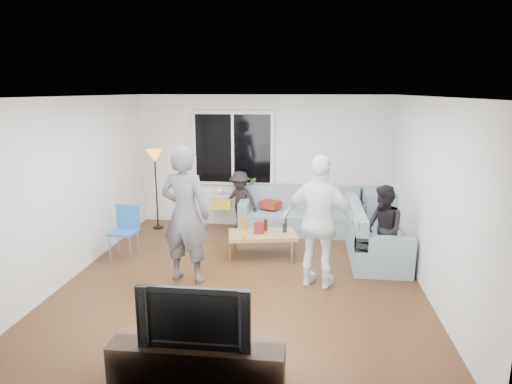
# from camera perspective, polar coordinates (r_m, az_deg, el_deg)

# --- Properties ---
(floor) EXTENTS (5.00, 5.50, 0.04)m
(floor) POSITION_cam_1_polar(r_m,az_deg,el_deg) (6.70, -1.46, -10.94)
(floor) COLOR #56351C
(floor) RESTS_ON ground
(ceiling) EXTENTS (5.00, 5.50, 0.04)m
(ceiling) POSITION_cam_1_polar(r_m,az_deg,el_deg) (6.13, -1.61, 12.28)
(ceiling) COLOR white
(ceiling) RESTS_ON ground
(wall_back) EXTENTS (5.00, 0.04, 2.60)m
(wall_back) POSITION_cam_1_polar(r_m,az_deg,el_deg) (8.98, 0.95, 4.01)
(wall_back) COLOR silver
(wall_back) RESTS_ON ground
(wall_front) EXTENTS (5.00, 0.04, 2.60)m
(wall_front) POSITION_cam_1_polar(r_m,az_deg,el_deg) (3.68, -7.68, -9.33)
(wall_front) COLOR silver
(wall_front) RESTS_ON ground
(wall_left) EXTENTS (0.04, 5.50, 2.60)m
(wall_left) POSITION_cam_1_polar(r_m,az_deg,el_deg) (7.08, -22.16, 0.65)
(wall_left) COLOR silver
(wall_left) RESTS_ON ground
(wall_right) EXTENTS (0.04, 5.50, 2.60)m
(wall_right) POSITION_cam_1_polar(r_m,az_deg,el_deg) (6.44, 21.28, -0.43)
(wall_right) COLOR silver
(wall_right) RESTS_ON ground
(window_frame) EXTENTS (1.62, 0.06, 1.47)m
(window_frame) POSITION_cam_1_polar(r_m,az_deg,el_deg) (8.95, -2.94, 5.58)
(window_frame) COLOR white
(window_frame) RESTS_ON wall_back
(window_glass) EXTENTS (1.50, 0.02, 1.35)m
(window_glass) POSITION_cam_1_polar(r_m,az_deg,el_deg) (8.91, -2.98, 5.54)
(window_glass) COLOR black
(window_glass) RESTS_ON window_frame
(window_mullion) EXTENTS (0.05, 0.03, 1.35)m
(window_mullion) POSITION_cam_1_polar(r_m,az_deg,el_deg) (8.90, -2.99, 5.54)
(window_mullion) COLOR white
(window_mullion) RESTS_ON window_frame
(radiator) EXTENTS (1.30, 0.12, 0.62)m
(radiator) POSITION_cam_1_polar(r_m,az_deg,el_deg) (9.15, -2.89, -2.18)
(radiator) COLOR silver
(radiator) RESTS_ON floor
(potted_plant) EXTENTS (0.23, 0.20, 0.37)m
(potted_plant) POSITION_cam_1_polar(r_m,az_deg,el_deg) (8.95, -0.58, 0.75)
(potted_plant) COLOR #305A24
(potted_plant) RESTS_ON radiator
(vase) EXTENTS (0.16, 0.16, 0.16)m
(vase) POSITION_cam_1_polar(r_m,az_deg,el_deg) (9.07, -4.58, 0.21)
(vase) COLOR silver
(vase) RESTS_ON radiator
(sofa_back_section) EXTENTS (2.30, 0.85, 0.85)m
(sofa_back_section) POSITION_cam_1_polar(r_m,az_deg,el_deg) (8.64, 5.63, -2.35)
(sofa_back_section) COLOR gray
(sofa_back_section) RESTS_ON floor
(sofa_right_section) EXTENTS (2.00, 0.85, 0.85)m
(sofa_right_section) POSITION_cam_1_polar(r_m,az_deg,el_deg) (7.63, 15.01, -4.81)
(sofa_right_section) COLOR gray
(sofa_right_section) RESTS_ON floor
(sofa_corner) EXTENTS (0.85, 0.85, 0.85)m
(sofa_corner) POSITION_cam_1_polar(r_m,az_deg,el_deg) (8.77, 16.31, -2.59)
(sofa_corner) COLOR gray
(sofa_corner) RESTS_ON floor
(cushion_yellow) EXTENTS (0.41, 0.35, 0.14)m
(cushion_yellow) POSITION_cam_1_polar(r_m,az_deg,el_deg) (8.75, -4.45, -1.55)
(cushion_yellow) COLOR gold
(cushion_yellow) RESTS_ON sofa_back_section
(cushion_red) EXTENTS (0.46, 0.44, 0.13)m
(cushion_red) POSITION_cam_1_polar(r_m,az_deg,el_deg) (8.70, 1.81, -1.61)
(cushion_red) COLOR maroon
(cushion_red) RESTS_ON sofa_back_section
(coffee_table) EXTENTS (1.19, 0.79, 0.40)m
(coffee_table) POSITION_cam_1_polar(r_m,az_deg,el_deg) (7.40, 0.82, -6.75)
(coffee_table) COLOR #A3804F
(coffee_table) RESTS_ON floor
(pitcher) EXTENTS (0.17, 0.17, 0.17)m
(pitcher) POSITION_cam_1_polar(r_m,az_deg,el_deg) (7.31, 0.41, -4.63)
(pitcher) COLOR maroon
(pitcher) RESTS_ON coffee_table
(side_chair) EXTENTS (0.43, 0.43, 0.86)m
(side_chair) POSITION_cam_1_polar(r_m,az_deg,el_deg) (7.55, -16.55, -5.03)
(side_chair) COLOR #2763A9
(side_chair) RESTS_ON floor
(floor_lamp) EXTENTS (0.32, 0.32, 1.56)m
(floor_lamp) POSITION_cam_1_polar(r_m,az_deg,el_deg) (8.96, -12.60, 0.29)
(floor_lamp) COLOR orange
(floor_lamp) RESTS_ON floor
(player_left) EXTENTS (0.79, 0.60, 1.96)m
(player_left) POSITION_cam_1_polar(r_m,az_deg,el_deg) (6.33, -9.03, -2.89)
(player_left) COLOR #48484D
(player_left) RESTS_ON floor
(player_right) EXTENTS (1.17, 0.77, 1.85)m
(player_right) POSITION_cam_1_polar(r_m,az_deg,el_deg) (6.17, 8.19, -3.84)
(player_right) COLOR white
(player_right) RESTS_ON floor
(spectator_right) EXTENTS (0.67, 0.76, 1.33)m
(spectator_right) POSITION_cam_1_polar(r_m,az_deg,el_deg) (6.91, 15.92, -4.63)
(spectator_right) COLOR black
(spectator_right) RESTS_ON floor
(spectator_back) EXTENTS (0.85, 0.65, 1.16)m
(spectator_back) POSITION_cam_1_polar(r_m,az_deg,el_deg) (8.72, -2.06, -1.11)
(spectator_back) COLOR black
(spectator_back) RESTS_ON floor
(tv_console) EXTENTS (1.60, 0.40, 0.44)m
(tv_console) POSITION_cam_1_polar(r_m,az_deg,el_deg) (4.43, -7.44, -20.97)
(tv_console) COLOR #35221A
(tv_console) RESTS_ON floor
(television) EXTENTS (1.02, 0.13, 0.59)m
(television) POSITION_cam_1_polar(r_m,az_deg,el_deg) (4.17, -7.65, -15.10)
(television) COLOR black
(television) RESTS_ON tv_console
(bottle_c) EXTENTS (0.07, 0.07, 0.19)m
(bottle_c) POSITION_cam_1_polar(r_m,az_deg,el_deg) (7.43, 1.23, -4.25)
(bottle_c) COLOR black
(bottle_c) RESTS_ON coffee_table
(bottle_e) EXTENTS (0.07, 0.07, 0.24)m
(bottle_e) POSITION_cam_1_polar(r_m,az_deg,el_deg) (7.36, 3.69, -4.26)
(bottle_e) COLOR black
(bottle_e) RESTS_ON coffee_table
(bottle_a) EXTENTS (0.07, 0.07, 0.22)m
(bottle_a) POSITION_cam_1_polar(r_m,az_deg,el_deg) (7.44, -1.50, -4.11)
(bottle_a) COLOR #BE5F0B
(bottle_a) RESTS_ON coffee_table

